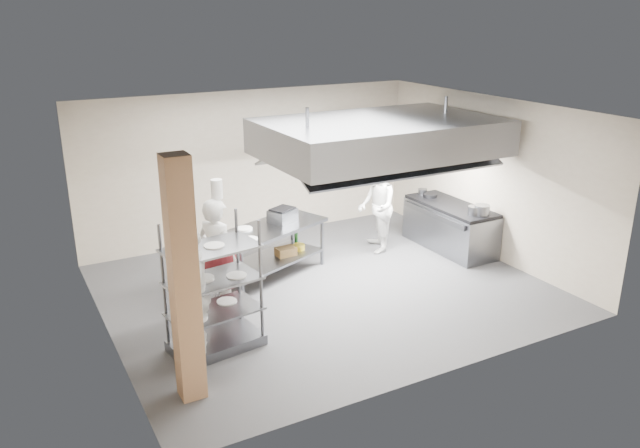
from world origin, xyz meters
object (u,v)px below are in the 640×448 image
griddle (282,216)px  pass_rack (213,287)px  island (269,252)px  chef_head (218,258)px  chef_plating (192,294)px  cooking_range (450,228)px  chef_line (376,207)px  stockpot (482,210)px

griddle → pass_rack: bearing=-160.3°
island → chef_head: chef_head is taller
chef_plating → pass_rack: bearing=126.9°
cooking_range → chef_line: bearing=156.1°
chef_head → chef_plating: chef_plating is taller
chef_head → chef_plating: 1.32m
cooking_range → chef_head: (-4.94, -0.55, 0.52)m
pass_rack → cooking_range: (5.34, 1.47, -0.50)m
chef_line → pass_rack: bearing=-38.7°
chef_head → chef_line: (3.60, 1.15, -0.05)m
cooking_range → chef_head: 5.00m
cooking_range → pass_rack: bearing=-164.6°
stockpot → cooking_range: bearing=93.7°
pass_rack → chef_plating: bearing=-160.9°
pass_rack → chef_plating: chef_plating is taller
island → griddle: bearing=4.4°
chef_line → griddle: 1.98m
cooking_range → island: bearing=173.2°
chef_line → chef_head: bearing=-48.3°
griddle → chef_head: bearing=-170.7°
chef_plating → stockpot: bearing=108.2°
pass_rack → stockpot: size_ratio=6.62×
cooking_range → chef_plating: bearing=-163.8°
chef_line → chef_plating: bearing=-38.7°
island → chef_line: chef_line is taller
griddle → cooking_range: bearing=-36.5°
griddle → stockpot: bearing=-48.5°
chef_head → griddle: bearing=-83.9°
cooking_range → chef_head: bearing=-173.6°
island → cooking_range: 3.70m
island → cooking_range: island is taller
chef_head → chef_line: bearing=-101.7°
chef_plating → island: bearing=145.6°
pass_rack → griddle: size_ratio=4.02×
pass_rack → stockpot: 5.43m
chef_head → griddle: 2.00m
cooking_range → griddle: size_ratio=4.36×
island → chef_head: bearing=-163.7°
chef_head → cooking_range: bearing=-113.0°
griddle → island: bearing=179.7°
chef_head → stockpot: size_ratio=6.75×
chef_head → griddle: (1.62, 1.16, 0.08)m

